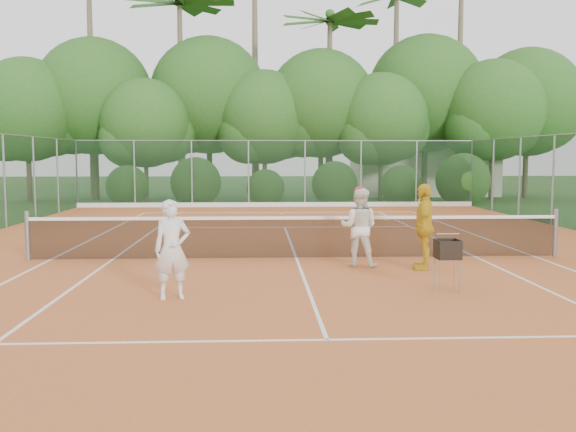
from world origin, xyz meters
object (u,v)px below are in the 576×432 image
object	(u,v)px
player_white	(172,249)
player_center_grp	(359,227)
player_yellow	(424,227)
ball_hopper	(448,250)

from	to	relation	value
player_white	player_center_grp	size ratio (longest dim) A/B	0.96
player_center_grp	player_yellow	distance (m)	1.33
player_center_grp	player_yellow	size ratio (longest dim) A/B	0.96
player_white	ball_hopper	size ratio (longest dim) A/B	1.82
player_white	player_center_grp	distance (m)	4.56
player_yellow	player_center_grp	bearing A→B (deg)	-93.00
player_white	ball_hopper	distance (m)	4.64
player_yellow	player_white	bearing A→B (deg)	-46.62
player_white	ball_hopper	xyz separation A→B (m)	(4.62, 0.39, -0.10)
player_center_grp	ball_hopper	distance (m)	2.77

